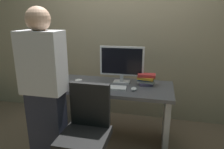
{
  "coord_description": "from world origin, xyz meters",
  "views": [
    {
      "loc": [
        0.53,
        -2.31,
        1.57
      ],
      "look_at": [
        0.0,
        -0.05,
        0.9
      ],
      "focal_mm": 33.3,
      "sensor_mm": 36.0,
      "label": 1
    }
  ],
  "objects": [
    {
      "name": "keyboard",
      "position": [
        -0.04,
        -0.11,
        0.76
      ],
      "size": [
        0.44,
        0.15,
        0.02
      ],
      "primitive_type": "cube",
      "rotation": [
        0.0,
        0.0,
        0.05
      ],
      "color": "white",
      "rests_on": "desk"
    },
    {
      "name": "desk",
      "position": [
        0.0,
        0.0,
        0.51
      ],
      "size": [
        1.42,
        0.64,
        0.75
      ],
      "color": "#4C4C51",
      "rests_on": "ground"
    },
    {
      "name": "cup_near_keyboard",
      "position": [
        -0.37,
        -0.17,
        0.79
      ],
      "size": [
        0.08,
        0.08,
        0.1
      ],
      "primitive_type": "cylinder",
      "color": "silver",
      "rests_on": "desk"
    },
    {
      "name": "office_chair",
      "position": [
        -0.11,
        -0.67,
        0.43
      ],
      "size": [
        0.52,
        0.52,
        0.94
      ],
      "color": "black",
      "rests_on": "ground"
    },
    {
      "name": "person_at_desk",
      "position": [
        -0.53,
        -0.63,
        0.84
      ],
      "size": [
        0.4,
        0.24,
        1.64
      ],
      "color": "#262838",
      "rests_on": "ground"
    },
    {
      "name": "ground_plane",
      "position": [
        0.0,
        0.0,
        0.0
      ],
      "size": [
        9.0,
        9.0,
        0.0
      ],
      "primitive_type": "plane",
      "color": "brown"
    },
    {
      "name": "book_stack",
      "position": [
        0.38,
        0.1,
        0.82
      ],
      "size": [
        0.22,
        0.19,
        0.14
      ],
      "color": "#594C72",
      "rests_on": "desk"
    },
    {
      "name": "monitor",
      "position": [
        0.08,
        0.13,
        1.0
      ],
      "size": [
        0.54,
        0.15,
        0.46
      ],
      "color": "silver",
      "rests_on": "desk"
    },
    {
      "name": "wall_back",
      "position": [
        0.0,
        0.79,
        1.5
      ],
      "size": [
        6.4,
        0.1,
        3.0
      ],
      "primitive_type": "cube",
      "color": "tan",
      "rests_on": "ground"
    },
    {
      "name": "mouse",
      "position": [
        0.27,
        -0.11,
        0.76
      ],
      "size": [
        0.06,
        0.1,
        0.03
      ],
      "primitive_type": "ellipsoid",
      "color": "white",
      "rests_on": "desk"
    }
  ]
}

